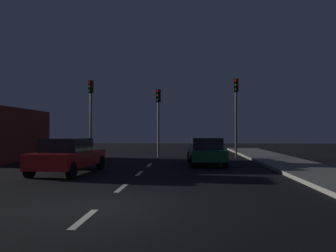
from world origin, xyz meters
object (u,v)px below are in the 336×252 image
(traffic_signal_right, at_px, (236,103))
(car_adjacent_lane, at_px, (68,156))
(car_stopped_ahead, at_px, (206,151))
(street_lamp_right, at_px, (336,55))
(traffic_signal_left, at_px, (91,104))
(traffic_signal_center, at_px, (158,110))

(traffic_signal_right, xyz_separation_m, car_adjacent_lane, (-8.40, -9.44, -3.03))
(car_stopped_ahead, xyz_separation_m, street_lamp_right, (4.44, -5.51, 3.84))
(traffic_signal_left, height_order, car_adjacent_lane, traffic_signal_left)
(car_stopped_ahead, bearing_deg, traffic_signal_center, 118.96)
(traffic_signal_right, distance_m, car_stopped_ahead, 6.72)
(traffic_signal_center, bearing_deg, traffic_signal_left, 179.98)
(traffic_signal_right, bearing_deg, street_lamp_right, -79.16)
(traffic_signal_right, relative_size, car_stopped_ahead, 1.39)
(car_adjacent_lane, distance_m, street_lamp_right, 11.29)
(car_stopped_ahead, bearing_deg, traffic_signal_right, 67.10)
(traffic_signal_center, distance_m, car_stopped_ahead, 6.83)
(traffic_signal_center, height_order, car_adjacent_lane, traffic_signal_center)
(traffic_signal_left, xyz_separation_m, car_stopped_ahead, (7.88, -5.52, -3.04))
(traffic_signal_center, xyz_separation_m, car_adjacent_lane, (-3.01, -9.44, -2.59))
(traffic_signal_center, bearing_deg, car_stopped_ahead, -61.04)
(traffic_signal_left, height_order, car_stopped_ahead, traffic_signal_left)
(street_lamp_right, bearing_deg, traffic_signal_right, 100.84)
(car_stopped_ahead, bearing_deg, traffic_signal_left, 144.97)
(traffic_signal_left, relative_size, traffic_signal_center, 1.14)
(traffic_signal_right, relative_size, car_adjacent_lane, 1.19)
(traffic_signal_center, xyz_separation_m, car_stopped_ahead, (3.05, -5.52, -2.62))
(car_adjacent_lane, bearing_deg, traffic_signal_center, 72.31)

